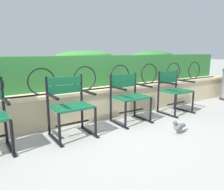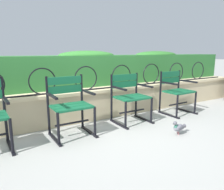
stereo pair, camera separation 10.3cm
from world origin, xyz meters
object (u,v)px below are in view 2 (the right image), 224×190
park_chair_centre_right (130,96)px  pigeon_far_side (179,127)px  park_chair_centre_left (70,104)px  park_chair_rightmost (176,90)px

park_chair_centre_right → pigeon_far_side: park_chair_centre_right is taller
park_chair_centre_left → park_chair_rightmost: 2.19m
park_chair_rightmost → pigeon_far_side: (-0.82, -0.84, -0.34)m
park_chair_rightmost → pigeon_far_side: size_ratio=2.84×
pigeon_far_side → park_chair_rightmost: bearing=45.7°
park_chair_centre_left → park_chair_centre_right: (1.10, 0.06, -0.01)m
park_chair_centre_right → park_chair_rightmost: (1.09, -0.03, -0.00)m
park_chair_centre_right → park_chair_rightmost: size_ratio=1.00×
park_chair_centre_right → pigeon_far_side: size_ratio=2.83×
park_chair_centre_left → pigeon_far_side: bearing=-30.7°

